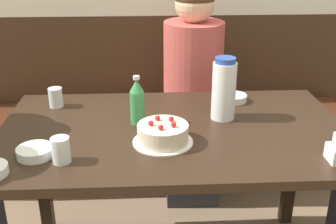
{
  "coord_description": "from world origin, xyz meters",
  "views": [
    {
      "loc": [
        -0.1,
        -1.52,
        1.47
      ],
      "look_at": [
        -0.02,
        0.05,
        0.8
      ],
      "focal_mm": 45.0,
      "sensor_mm": 36.0,
      "label": 1
    }
  ],
  "objects_px": {
    "soju_bottle": "(137,101)",
    "bowl_side_dish": "(234,98)",
    "glass_water_tall": "(61,150)",
    "person_teal_shirt": "(192,100)",
    "birthday_cake": "(163,134)",
    "glass_tumbler_short": "(56,98)",
    "bench_seat": "(164,146)",
    "water_pitcher": "(224,89)",
    "bowl_soup_white": "(35,152)"
  },
  "relations": [
    {
      "from": "soju_bottle",
      "to": "bench_seat",
      "type": "bearing_deg",
      "value": 79.44
    },
    {
      "from": "birthday_cake",
      "to": "bowl_side_dish",
      "type": "bearing_deg",
      "value": 49.54
    },
    {
      "from": "soju_bottle",
      "to": "bowl_side_dish",
      "type": "distance_m",
      "value": 0.5
    },
    {
      "from": "glass_water_tall",
      "to": "person_teal_shirt",
      "type": "height_order",
      "value": "person_teal_shirt"
    },
    {
      "from": "bench_seat",
      "to": "glass_tumbler_short",
      "type": "xyz_separation_m",
      "value": [
        -0.51,
        -0.57,
        0.56
      ]
    },
    {
      "from": "bowl_soup_white",
      "to": "soju_bottle",
      "type": "bearing_deg",
      "value": 36.75
    },
    {
      "from": "bench_seat",
      "to": "glass_water_tall",
      "type": "bearing_deg",
      "value": -110.23
    },
    {
      "from": "water_pitcher",
      "to": "soju_bottle",
      "type": "xyz_separation_m",
      "value": [
        -0.36,
        -0.03,
        -0.03
      ]
    },
    {
      "from": "water_pitcher",
      "to": "glass_tumbler_short",
      "type": "xyz_separation_m",
      "value": [
        -0.72,
        0.17,
        -0.08
      ]
    },
    {
      "from": "birthday_cake",
      "to": "water_pitcher",
      "type": "bearing_deg",
      "value": 39.47
    },
    {
      "from": "bench_seat",
      "to": "water_pitcher",
      "type": "bearing_deg",
      "value": -73.87
    },
    {
      "from": "birthday_cake",
      "to": "bowl_side_dish",
      "type": "relative_size",
      "value": 1.88
    },
    {
      "from": "water_pitcher",
      "to": "bowl_side_dish",
      "type": "xyz_separation_m",
      "value": [
        0.09,
        0.19,
        -0.11
      ]
    },
    {
      "from": "bench_seat",
      "to": "glass_water_tall",
      "type": "xyz_separation_m",
      "value": [
        -0.4,
        -1.08,
        0.56
      ]
    },
    {
      "from": "bench_seat",
      "to": "water_pitcher",
      "type": "height_order",
      "value": "water_pitcher"
    },
    {
      "from": "bench_seat",
      "to": "birthday_cake",
      "type": "height_order",
      "value": "birthday_cake"
    },
    {
      "from": "water_pitcher",
      "to": "bowl_side_dish",
      "type": "height_order",
      "value": "water_pitcher"
    },
    {
      "from": "glass_water_tall",
      "to": "glass_tumbler_short",
      "type": "height_order",
      "value": "glass_water_tall"
    },
    {
      "from": "bowl_soup_white",
      "to": "person_teal_shirt",
      "type": "height_order",
      "value": "person_teal_shirt"
    },
    {
      "from": "person_teal_shirt",
      "to": "soju_bottle",
      "type": "bearing_deg",
      "value": -25.71
    },
    {
      "from": "birthday_cake",
      "to": "person_teal_shirt",
      "type": "distance_m",
      "value": 0.84
    },
    {
      "from": "bench_seat",
      "to": "birthday_cake",
      "type": "xyz_separation_m",
      "value": [
        -0.05,
        -0.95,
        0.55
      ]
    },
    {
      "from": "birthday_cake",
      "to": "glass_tumbler_short",
      "type": "bearing_deg",
      "value": 140.61
    },
    {
      "from": "bowl_side_dish",
      "to": "person_teal_shirt",
      "type": "xyz_separation_m",
      "value": [
        -0.15,
        0.39,
        -0.16
      ]
    },
    {
      "from": "bench_seat",
      "to": "glass_water_tall",
      "type": "height_order",
      "value": "glass_water_tall"
    },
    {
      "from": "bowl_side_dish",
      "to": "person_teal_shirt",
      "type": "relative_size",
      "value": 0.1
    },
    {
      "from": "bench_seat",
      "to": "soju_bottle",
      "type": "xyz_separation_m",
      "value": [
        -0.14,
        -0.77,
        0.61
      ]
    },
    {
      "from": "bench_seat",
      "to": "soju_bottle",
      "type": "bearing_deg",
      "value": -100.56
    },
    {
      "from": "soju_bottle",
      "to": "water_pitcher",
      "type": "bearing_deg",
      "value": 5.05
    },
    {
      "from": "bench_seat",
      "to": "glass_water_tall",
      "type": "distance_m",
      "value": 1.28
    },
    {
      "from": "water_pitcher",
      "to": "glass_water_tall",
      "type": "relative_size",
      "value": 2.9
    },
    {
      "from": "birthday_cake",
      "to": "water_pitcher",
      "type": "distance_m",
      "value": 0.35
    },
    {
      "from": "bench_seat",
      "to": "soju_bottle",
      "type": "relative_size",
      "value": 10.94
    },
    {
      "from": "glass_tumbler_short",
      "to": "person_teal_shirt",
      "type": "bearing_deg",
      "value": 32.21
    },
    {
      "from": "glass_water_tall",
      "to": "person_teal_shirt",
      "type": "relative_size",
      "value": 0.07
    },
    {
      "from": "glass_water_tall",
      "to": "glass_tumbler_short",
      "type": "distance_m",
      "value": 0.52
    },
    {
      "from": "birthday_cake",
      "to": "glass_water_tall",
      "type": "distance_m",
      "value": 0.37
    },
    {
      "from": "bowl_side_dish",
      "to": "glass_water_tall",
      "type": "xyz_separation_m",
      "value": [
        -0.7,
        -0.53,
        0.03
      ]
    },
    {
      "from": "glass_water_tall",
      "to": "bowl_soup_white",
      "type": "bearing_deg",
      "value": 155.91
    },
    {
      "from": "glass_water_tall",
      "to": "birthday_cake",
      "type": "bearing_deg",
      "value": 19.67
    },
    {
      "from": "water_pitcher",
      "to": "bowl_side_dish",
      "type": "distance_m",
      "value": 0.24
    },
    {
      "from": "birthday_cake",
      "to": "glass_tumbler_short",
      "type": "relative_size",
      "value": 2.57
    },
    {
      "from": "birthday_cake",
      "to": "water_pitcher",
      "type": "relative_size",
      "value": 0.86
    },
    {
      "from": "birthday_cake",
      "to": "bowl_side_dish",
      "type": "distance_m",
      "value": 0.54
    },
    {
      "from": "glass_tumbler_short",
      "to": "bowl_soup_white",
      "type": "bearing_deg",
      "value": -88.32
    },
    {
      "from": "bowl_side_dish",
      "to": "glass_tumbler_short",
      "type": "relative_size",
      "value": 1.37
    },
    {
      "from": "bench_seat",
      "to": "person_teal_shirt",
      "type": "distance_m",
      "value": 0.43
    },
    {
      "from": "bowl_soup_white",
      "to": "person_teal_shirt",
      "type": "relative_size",
      "value": 0.1
    },
    {
      "from": "soju_bottle",
      "to": "glass_water_tall",
      "type": "height_order",
      "value": "soju_bottle"
    },
    {
      "from": "bench_seat",
      "to": "bowl_side_dish",
      "type": "relative_size",
      "value": 18.45
    }
  ]
}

